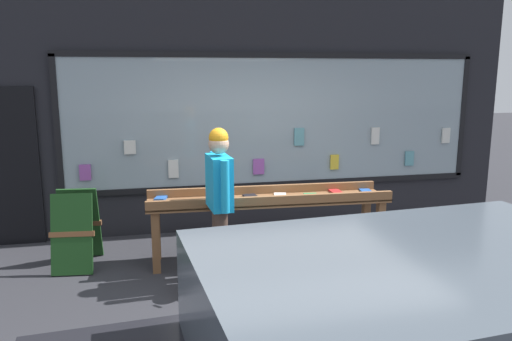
# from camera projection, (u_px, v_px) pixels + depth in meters

# --- Properties ---
(ground_plane) EXTENTS (40.00, 40.00, 0.00)m
(ground_plane) POSITION_uv_depth(u_px,v_px,m) (292.00, 292.00, 5.25)
(ground_plane) COLOR #2D2D33
(shopfront_facade) EXTENTS (8.10, 0.29, 3.76)m
(shopfront_facade) POSITION_uv_depth(u_px,v_px,m) (245.00, 102.00, 7.18)
(shopfront_facade) COLOR black
(shopfront_facade) RESTS_ON ground_plane
(display_table_main) EXTENTS (2.95, 0.75, 0.86)m
(display_table_main) POSITION_uv_depth(u_px,v_px,m) (269.00, 203.00, 6.09)
(display_table_main) COLOR brown
(display_table_main) RESTS_ON ground_plane
(person_browsing) EXTENTS (0.25, 0.67, 1.70)m
(person_browsing) POSITION_uv_depth(u_px,v_px,m) (219.00, 192.00, 5.41)
(person_browsing) COLOR #4C382D
(person_browsing) RESTS_ON ground_plane
(small_dog) EXTENTS (0.36, 0.55, 0.45)m
(small_dog) POSITION_uv_depth(u_px,v_px,m) (193.00, 264.00, 5.20)
(small_dog) COLOR #99724C
(small_dog) RESTS_ON ground_plane
(sandwich_board_sign) EXTENTS (0.55, 0.71, 0.91)m
(sandwich_board_sign) POSITION_uv_depth(u_px,v_px,m) (76.00, 228.00, 5.89)
(sandwich_board_sign) COLOR #193F19
(sandwich_board_sign) RESTS_ON ground_plane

